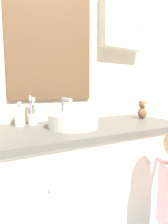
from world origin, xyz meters
TOP-DOWN VIEW (x-y plane):
  - wall_back at (0.03, 0.62)m, footprint 3.20×0.18m
  - vanity_counter at (0.00, 0.31)m, footprint 1.42×0.58m
  - sink_basin at (-0.09, 0.30)m, footprint 0.32×0.37m
  - toothbrush_holder at (-0.30, 0.52)m, footprint 0.06×0.06m
  - soap_dispenser at (-0.39, 0.50)m, footprint 0.06×0.06m
  - teddy_bear at (0.58, 0.36)m, footprint 0.08×0.07m

SIDE VIEW (x-z plane):
  - vanity_counter at x=0.00m, z-range 0.00..0.78m
  - sink_basin at x=-0.09m, z-range 0.73..0.92m
  - toothbrush_holder at x=-0.30m, z-range 0.73..0.93m
  - soap_dispenser at x=-0.39m, z-range 0.76..0.93m
  - teddy_bear at x=0.58m, z-range 0.78..0.93m
  - wall_back at x=0.03m, z-range 0.04..2.54m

